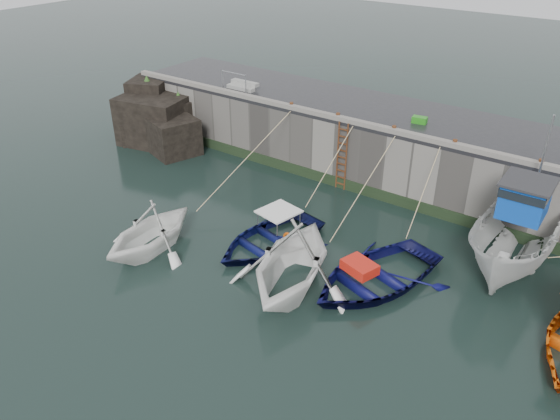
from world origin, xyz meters
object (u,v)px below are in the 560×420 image
Objects in this scene: ladder at (342,157)px; boat_near_blacktrim at (291,286)px; boat_far_white at (517,238)px; bollard_c at (394,129)px; fish_crate at (420,120)px; bollard_d at (455,143)px; bollard_b at (338,116)px; bollard_a at (291,105)px; boat_near_blue at (269,244)px; boat_near_navy at (374,282)px; bollard_e at (541,163)px; boat_near_white at (152,249)px.

ladder is 7.93m from boat_near_blacktrim.
boat_far_white reaches higher than boat_near_blacktrim.
boat_near_blacktrim is at bearing -88.55° from bollard_c.
fish_crate reaches higher than bollard_d.
bollard_a is at bearing 180.00° from bollard_b.
boat_near_navy reaches higher than boat_near_blue.
bollard_e is at bearing 0.00° from bollard_c.
boat_near_white is 15.12× the size of bollard_e.
fish_crate reaches higher than bollard_b.
boat_near_blue is at bearing -83.44° from bollard_b.
bollard_b is at bearing -160.23° from fish_crate.
boat_near_navy is at bearing -83.10° from fish_crate.
boat_far_white reaches higher than bollard_e.
bollard_a is at bearing 180.00° from bollard_e.
fish_crate is at bearing 146.40° from boat_far_white.
boat_near_blacktrim is 18.57× the size of bollard_d.
ladder is 2.81m from bollard_c.
boat_far_white is at bearing -85.48° from bollard_e.
boat_near_white is 0.60× the size of boat_far_white.
boat_near_blue is 17.10× the size of bollard_a.
bollard_c reaches higher than boat_near_blue.
bollard_a is (-3.19, 6.05, 3.30)m from boat_near_blue.
bollard_d is at bearing 149.31° from boat_far_white.
bollard_e is at bearing 77.02° from boat_near_navy.
fish_crate is at bearing 75.24° from bollard_c.
boat_near_navy is 19.14× the size of bollard_c.
bollard_a is 5.20m from bollard_c.
boat_near_navy is at bearing -48.85° from bollard_b.
ladder is 1.81m from bollard_b.
boat_far_white is at bearing -29.99° from bollard_d.
bollard_b is (-0.69, 6.05, 3.30)m from boat_near_blue.
boat_far_white is 4.44m from bollard_d.
boat_near_white is at bearing -132.08° from bollard_d.
fish_crate reaches higher than boat_near_navy.
bollard_a is at bearing 169.46° from boat_far_white.
bollard_b reaches higher than boat_near_white.
boat_near_blacktrim is 0.74× the size of boat_far_white.
boat_near_white is 8.43m from boat_near_navy.
boat_far_white is at bearing -12.61° from bollard_b.
boat_near_blacktrim is 2.90m from boat_near_navy.
ladder is at bearing -176.00° from bollard_d.
boat_near_white is at bearing -126.96° from fish_crate.
boat_near_blacktrim is 18.57× the size of bollard_b.
bollard_b is (2.50, 0.00, 0.00)m from bollard_a.
fish_crate is at bearing 83.50° from boat_near_blue.
bollard_d is at bearing 0.00° from bollard_b.
ladder is at bearing -33.86° from bollard_b.
boat_near_white is at bearing -141.60° from bollard_e.
boat_near_blacktrim is at bearing -55.06° from bollard_a.
ladder is 9.31m from boat_near_white.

